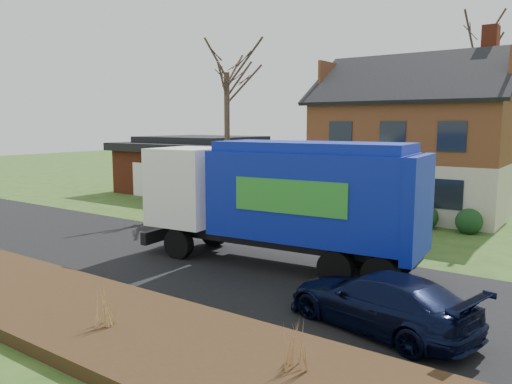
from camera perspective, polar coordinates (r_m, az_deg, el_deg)
The scene contains 12 objects.
ground at distance 16.36m, azimuth -4.57°, elevation -8.33°, with size 120.00×120.00×0.00m, color #2B4D19.
road at distance 16.36m, azimuth -4.57°, elevation -8.29°, with size 80.00×7.00×0.02m, color black.
mulch_verge at distance 12.91m, azimuth -20.15°, elevation -12.59°, with size 80.00×3.50×0.30m, color black.
main_house at distance 27.36m, azimuth 16.97°, elevation 6.42°, with size 12.95×8.95×9.26m.
ranch_house at distance 33.51m, azimuth -6.21°, elevation 3.13°, with size 9.80×8.20×3.70m.
garbage_truck at distance 15.82m, azimuth 3.07°, elevation -0.34°, with size 9.50×3.28×3.99m.
silver_sedan at distance 22.36m, azimuth -5.24°, elevation -1.82°, with size 1.70×4.88×1.61m, color #B1B3B9.
navy_wagon at distance 11.65m, azimuth 13.92°, elevation -12.00°, with size 1.80×4.44×1.29m, color black.
tree_front_west at distance 26.99m, azimuth -3.39°, elevation 15.69°, with size 3.36×3.36×10.00m.
tree_back at distance 34.45m, azimuth 23.95°, elevation 16.12°, with size 3.75×3.75×11.86m.
grass_clump_mid at distance 11.23m, azimuth -16.77°, elevation -12.36°, with size 0.31×0.26×0.88m.
grass_clump_east at distance 9.12m, azimuth 4.56°, elevation -17.05°, with size 0.33×0.27×0.83m.
Camera 1 is at (10.07, -12.07, 4.56)m, focal length 35.00 mm.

